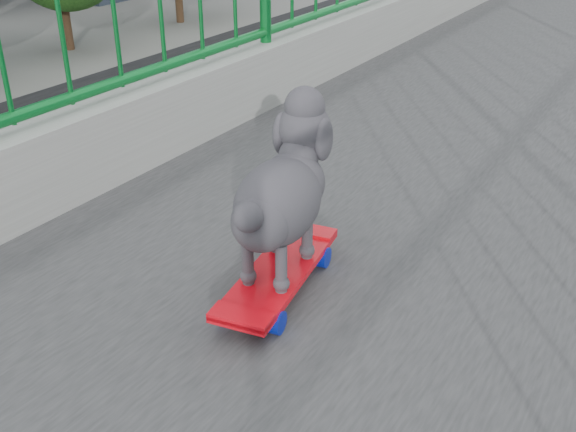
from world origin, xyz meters
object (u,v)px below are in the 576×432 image
(skateboard, at_px, (279,275))
(car_5, at_px, (347,207))
(car_6, at_px, (33,301))
(car_7, at_px, (250,104))
(poodle, at_px, (282,191))

(skateboard, xyz_separation_m, car_5, (-5.60, 11.86, -6.34))
(skateboard, relative_size, car_6, 0.10)
(car_7, bearing_deg, skateboard, 125.18)
(poodle, distance_m, car_7, 21.79)
(car_6, bearing_deg, car_7, 105.04)
(poodle, height_order, car_5, poodle)
(poodle, xyz_separation_m, car_6, (-8.79, 5.08, -6.54))
(car_6, distance_m, car_7, 12.33)
(skateboard, xyz_separation_m, poodle, (-0.00, 0.03, 0.25))
(car_5, distance_m, car_6, 7.47)
(car_5, bearing_deg, poodle, -64.70)
(skateboard, distance_m, car_7, 21.74)
(car_6, relative_size, car_7, 0.99)
(skateboard, bearing_deg, car_5, 106.12)
(skateboard, bearing_deg, car_6, 140.71)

